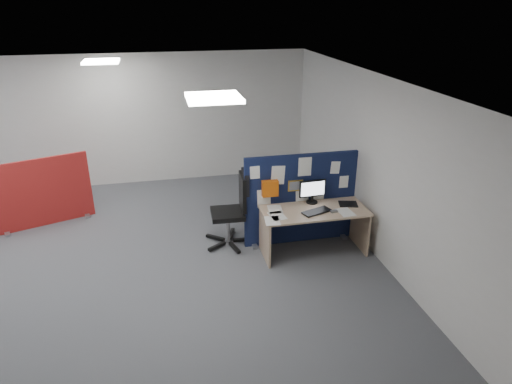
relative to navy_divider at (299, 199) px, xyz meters
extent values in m
plane|color=#4C4E53|center=(-3.46, -0.27, -0.75)|extent=(9.00, 9.00, 0.00)
cube|color=white|center=(-3.46, -0.27, 1.95)|extent=(9.00, 7.00, 0.02)
cube|color=silver|center=(-3.46, 3.23, 0.60)|extent=(9.00, 0.02, 2.70)
cube|color=silver|center=(1.04, -0.27, 0.60)|extent=(0.02, 7.00, 2.70)
cube|color=white|center=(-1.46, -1.27, 1.92)|extent=(0.60, 0.60, 0.04)
cube|color=white|center=(-2.96, 2.23, 1.92)|extent=(0.60, 0.60, 0.04)
cube|color=#0E1033|center=(0.02, 0.00, -0.01)|extent=(1.81, 0.06, 1.49)
cube|color=#929397|center=(-0.74, 0.00, -0.73)|extent=(0.08, 0.30, 0.04)
cube|color=#929397|center=(0.78, 0.00, -0.73)|extent=(0.08, 0.30, 0.04)
cube|color=white|center=(-0.73, -0.03, 0.52)|extent=(0.15, 0.01, 0.20)
cube|color=white|center=(-0.37, -0.03, 0.44)|extent=(0.21, 0.01, 0.30)
cube|color=white|center=(0.06, -0.03, 0.55)|extent=(0.21, 0.01, 0.30)
cube|color=white|center=(0.56, -0.03, 0.50)|extent=(0.15, 0.01, 0.20)
cube|color=white|center=(-0.58, -0.03, 0.08)|extent=(0.21, 0.01, 0.30)
cube|color=white|center=(0.29, -0.03, 0.01)|extent=(0.21, 0.01, 0.30)
cube|color=white|center=(0.72, -0.03, 0.24)|extent=(0.15, 0.01, 0.20)
cube|color=white|center=(-0.10, -0.03, -0.23)|extent=(0.21, 0.01, 0.30)
cube|color=white|center=(0.04, -0.03, 0.05)|extent=(0.21, 0.01, 0.30)
cube|color=gold|center=(-0.08, -0.03, 0.25)|extent=(0.24, 0.01, 0.18)
cube|color=#DF5D0E|center=(-0.50, -0.08, 0.26)|extent=(0.25, 0.10, 0.25)
cube|color=tan|center=(0.12, -0.40, -0.04)|extent=(1.61, 0.71, 0.03)
cube|color=tan|center=(-0.65, -0.40, -0.40)|extent=(0.03, 0.66, 0.70)
cube|color=tan|center=(0.89, -0.40, -0.40)|extent=(0.03, 0.66, 0.70)
cube|color=tan|center=(0.12, -0.07, -0.20)|extent=(1.45, 0.02, 0.30)
cylinder|color=black|center=(0.17, -0.13, -0.01)|extent=(0.18, 0.18, 0.02)
cube|color=black|center=(0.17, -0.13, 0.04)|extent=(0.04, 0.03, 0.09)
cube|color=black|center=(0.17, -0.13, 0.22)|extent=(0.43, 0.06, 0.27)
cube|color=silver|center=(0.17, -0.15, 0.22)|extent=(0.38, 0.03, 0.23)
cube|color=black|center=(0.12, -0.48, -0.01)|extent=(0.48, 0.32, 0.02)
cube|color=#929397|center=(0.38, -0.54, -0.01)|extent=(0.11, 0.08, 0.03)
cube|color=black|center=(0.69, -0.32, -0.02)|extent=(0.33, 0.28, 0.01)
cube|color=maroon|center=(-4.13, 1.52, -0.15)|extent=(1.54, 0.59, 1.21)
cube|color=#929397|center=(-4.79, 1.52, -0.73)|extent=(0.08, 0.30, 0.04)
cube|color=#929397|center=(-3.47, 1.52, -0.73)|extent=(0.08, 0.30, 0.04)
cube|color=black|center=(-0.89, 0.14, -0.71)|extent=(0.34, 0.07, 0.04)
cube|color=black|center=(-1.04, 0.38, -0.71)|extent=(0.17, 0.33, 0.04)
cube|color=black|center=(-1.32, 0.31, -0.71)|extent=(0.30, 0.25, 0.04)
cube|color=black|center=(-1.34, 0.02, -0.71)|extent=(0.31, 0.23, 0.04)
cube|color=black|center=(-1.07, -0.08, -0.71)|extent=(0.14, 0.34, 0.04)
cylinder|color=#929397|center=(-1.13, 0.15, -0.47)|extent=(0.07, 0.07, 0.47)
cube|color=black|center=(-1.13, 0.15, -0.22)|extent=(0.54, 0.54, 0.08)
cube|color=black|center=(-0.89, 0.14, 0.14)|extent=(0.08, 0.47, 0.56)
cube|color=black|center=(-0.84, 0.14, 0.31)|extent=(0.09, 0.43, 0.34)
cube|color=white|center=(-0.48, -0.47, -0.02)|extent=(0.25, 0.33, 0.00)
cube|color=white|center=(-0.46, -0.25, -0.02)|extent=(0.24, 0.32, 0.00)
cube|color=white|center=(0.55, -0.57, -0.02)|extent=(0.23, 0.32, 0.00)
cube|color=white|center=(-0.60, -0.61, -0.02)|extent=(0.24, 0.32, 0.00)
camera|label=1|loc=(-2.09, -6.29, 2.94)|focal=32.00mm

